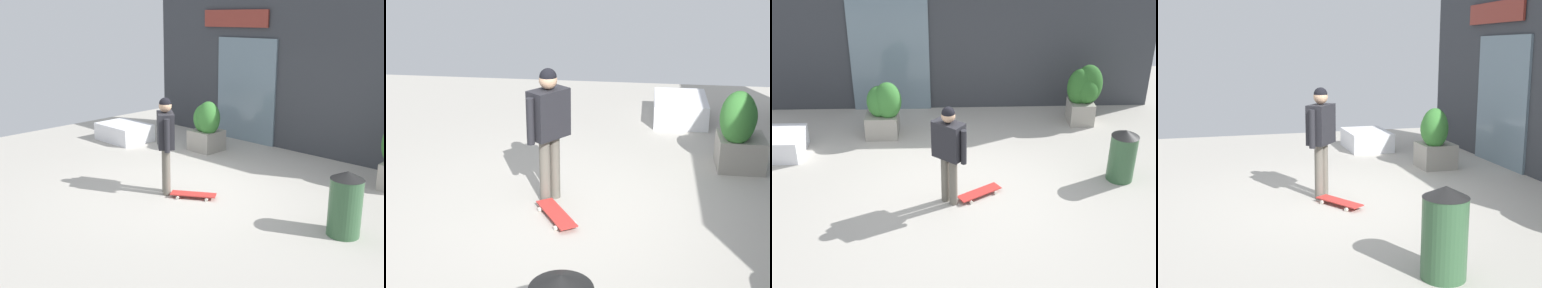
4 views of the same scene
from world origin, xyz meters
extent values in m
plane|color=#B2ADA3|center=(0.00, 0.00, 0.00)|extent=(12.00, 12.00, 0.00)
cylinder|color=#666056|center=(-0.25, -0.34, 0.41)|extent=(0.13, 0.13, 0.82)
cylinder|color=#666056|center=(-0.13, -0.44, 0.41)|extent=(0.13, 0.13, 0.82)
cube|color=#232328|center=(-0.19, -0.39, 1.11)|extent=(0.53, 0.50, 0.58)
cylinder|color=#232328|center=(-0.41, -0.21, 1.08)|extent=(0.09, 0.09, 0.55)
cylinder|color=#232328|center=(0.03, -0.56, 1.08)|extent=(0.09, 0.09, 0.55)
sphere|color=tan|center=(-0.19, -0.39, 1.52)|extent=(0.21, 0.21, 0.21)
sphere|color=black|center=(-0.19, -0.39, 1.55)|extent=(0.20, 0.20, 0.20)
cube|color=red|center=(0.30, -0.23, 0.07)|extent=(0.75, 0.58, 0.02)
cylinder|color=silver|center=(0.44, 0.00, 0.03)|extent=(0.06, 0.05, 0.05)
cylinder|color=silver|center=(0.56, -0.20, 0.03)|extent=(0.06, 0.05, 0.05)
cylinder|color=silver|center=(0.03, -0.26, 0.03)|extent=(0.06, 0.05, 0.05)
cylinder|color=silver|center=(0.16, -0.46, 0.03)|extent=(0.06, 0.05, 0.05)
cube|color=gray|center=(-1.51, 2.07, 0.23)|extent=(0.63, 0.64, 0.46)
ellipsoid|color=#387A33|center=(-1.36, 1.97, 0.78)|extent=(0.54, 0.48, 0.74)
ellipsoid|color=#387A33|center=(-1.53, 2.02, 0.73)|extent=(0.48, 0.47, 0.64)
cone|color=black|center=(2.74, 0.22, 0.87)|extent=(0.46, 0.46, 0.11)
cube|color=white|center=(-3.53, 1.33, 0.21)|extent=(1.24, 0.90, 0.41)
camera|label=1|loc=(5.37, -5.51, 2.93)|focal=43.92mm
camera|label=2|loc=(5.86, 0.75, 3.10)|focal=51.64mm
camera|label=3|loc=(-0.19, -7.22, 4.65)|focal=47.85mm
camera|label=4|loc=(6.86, -1.81, 2.20)|focal=46.22mm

